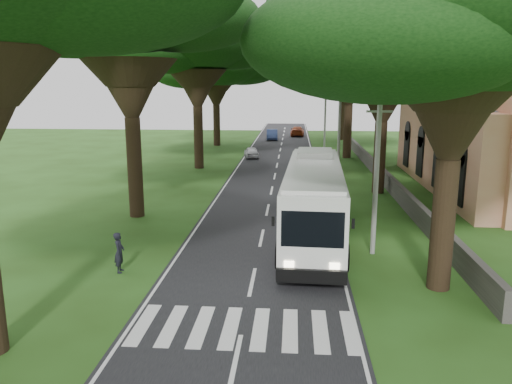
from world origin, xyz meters
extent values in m
plane|color=#234212|center=(0.00, 0.00, 0.00)|extent=(140.00, 140.00, 0.00)
cube|color=black|center=(0.00, 25.00, 0.01)|extent=(8.00, 120.00, 0.04)
cube|color=silver|center=(0.00, -2.00, 0.00)|extent=(8.00, 3.00, 0.01)
cube|color=#383533|center=(9.00, 24.00, 0.60)|extent=(0.35, 50.00, 1.20)
cube|color=tan|center=(18.00, 22.00, 3.20)|extent=(12.00, 22.00, 6.40)
cylinder|color=gray|center=(5.50, 6.00, 4.00)|extent=(0.24, 0.24, 8.00)
cube|color=gray|center=(5.50, 6.00, 7.40)|extent=(1.60, 0.10, 0.10)
cube|color=gray|center=(5.50, 6.00, 6.80)|extent=(1.20, 0.10, 0.10)
cylinder|color=gray|center=(5.50, 26.00, 4.00)|extent=(0.24, 0.24, 8.00)
cube|color=gray|center=(5.50, 26.00, 7.40)|extent=(1.60, 0.10, 0.10)
cube|color=gray|center=(5.50, 26.00, 6.80)|extent=(1.20, 0.10, 0.10)
cylinder|color=gray|center=(5.50, 46.00, 4.00)|extent=(0.24, 0.24, 8.00)
cube|color=gray|center=(5.50, 46.00, 7.40)|extent=(1.60, 0.10, 0.10)
cube|color=gray|center=(5.50, 46.00, 6.80)|extent=(1.20, 0.10, 0.10)
cylinder|color=black|center=(-8.00, 12.00, 3.03)|extent=(0.90, 0.90, 6.05)
cone|color=black|center=(-8.00, 12.00, 7.95)|extent=(3.20, 3.20, 3.80)
ellipsoid|color=black|center=(-8.00, 12.00, 12.45)|extent=(12.69, 12.69, 5.33)
cylinder|color=black|center=(-7.50, 30.00, 2.95)|extent=(0.90, 0.90, 5.90)
cone|color=black|center=(-7.50, 30.00, 7.80)|extent=(3.20, 3.20, 3.80)
ellipsoid|color=black|center=(-7.50, 30.00, 12.11)|extent=(13.86, 13.86, 5.82)
cylinder|color=black|center=(-8.50, 48.00, 2.63)|extent=(0.90, 0.90, 5.25)
cone|color=black|center=(-8.50, 48.00, 7.15)|extent=(3.20, 3.20, 3.80)
ellipsoid|color=black|center=(-8.50, 48.00, 10.67)|extent=(14.43, 14.43, 6.06)
cylinder|color=black|center=(7.50, 2.00, 2.61)|extent=(0.90, 0.90, 5.23)
cone|color=black|center=(7.50, 2.00, 7.13)|extent=(3.20, 3.20, 3.80)
ellipsoid|color=black|center=(7.50, 2.00, 10.61)|extent=(14.13, 14.13, 5.94)
cylinder|color=black|center=(8.00, 20.00, 2.63)|extent=(0.90, 0.90, 5.27)
cone|color=black|center=(8.00, 20.00, 7.17)|extent=(3.20, 3.20, 3.80)
ellipsoid|color=black|center=(8.00, 20.00, 10.71)|extent=(12.76, 12.76, 5.36)
cylinder|color=black|center=(7.50, 38.00, 2.87)|extent=(0.90, 0.90, 5.75)
cone|color=black|center=(7.50, 38.00, 7.65)|extent=(3.20, 3.20, 3.80)
ellipsoid|color=black|center=(7.50, 38.00, 11.77)|extent=(15.71, 15.71, 6.60)
cylinder|color=black|center=(8.50, 56.00, 2.67)|extent=(0.90, 0.90, 5.34)
cone|color=black|center=(8.50, 56.00, 7.24)|extent=(3.20, 3.20, 3.80)
ellipsoid|color=black|center=(8.50, 56.00, 10.87)|extent=(13.29, 13.29, 5.58)
cube|color=white|center=(2.70, 8.07, 2.15)|extent=(3.38, 13.50, 3.29)
cube|color=black|center=(2.71, 8.40, 2.62)|extent=(3.33, 11.05, 1.23)
cube|color=black|center=(2.70, 8.07, 0.56)|extent=(3.42, 13.54, 0.39)
cube|color=red|center=(2.70, 8.07, 1.39)|extent=(3.37, 12.16, 0.20)
cube|color=white|center=(2.70, 8.07, 3.86)|extent=(3.13, 12.82, 0.20)
cylinder|color=black|center=(1.11, 3.67, 0.61)|extent=(0.44, 1.24, 1.23)
cylinder|color=black|center=(3.90, 3.54, 0.61)|extent=(0.44, 1.24, 1.23)
cylinder|color=black|center=(1.50, 12.36, 0.61)|extent=(0.44, 1.24, 1.23)
cylinder|color=black|center=(4.28, 12.24, 0.61)|extent=(0.44, 1.24, 1.23)
imported|color=#99999E|center=(-3.00, 37.02, 0.64)|extent=(2.05, 3.77, 1.22)
imported|color=navy|center=(-1.53, 55.17, 0.77)|extent=(1.79, 4.55, 1.47)
imported|color=maroon|center=(2.18, 60.96, 0.76)|extent=(2.20, 5.09, 1.46)
imported|color=black|center=(-5.84, 2.73, 0.89)|extent=(0.52, 0.71, 1.79)
camera|label=1|loc=(1.61, -17.29, 8.06)|focal=35.00mm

